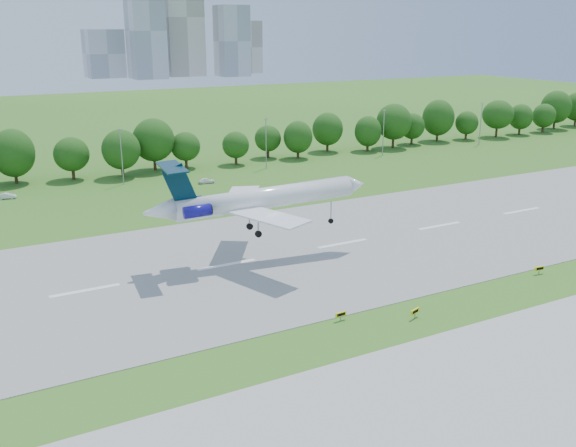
% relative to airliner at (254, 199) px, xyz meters
% --- Properties ---
extents(ground, '(600.00, 600.00, 0.00)m').
position_rel_airliner_xyz_m(ground, '(15.33, -25.19, -9.31)').
color(ground, '#2B5D18').
rests_on(ground, ground).
extents(runway, '(400.00, 45.00, 0.08)m').
position_rel_airliner_xyz_m(runway, '(15.33, -0.19, -9.27)').
color(runway, gray).
rests_on(runway, ground).
extents(taxiway, '(400.00, 23.00, 0.08)m').
position_rel_airliner_xyz_m(taxiway, '(15.33, -43.19, -9.27)').
color(taxiway, '#ADADA8').
rests_on(taxiway, ground).
extents(tree_line, '(288.40, 8.40, 10.40)m').
position_rel_airliner_xyz_m(tree_line, '(15.33, 66.81, -3.12)').
color(tree_line, '#382314').
rests_on(tree_line, ground).
extents(light_poles, '(175.90, 0.25, 12.19)m').
position_rel_airliner_xyz_m(light_poles, '(12.83, 56.81, -2.97)').
color(light_poles, gray).
rests_on(light_poles, ground).
extents(skyline, '(127.00, 52.00, 80.00)m').
position_rel_airliner_xyz_m(skyline, '(115.49, 365.42, 21.15)').
color(skyline, '#B2B2B7').
rests_on(skyline, ground).
extents(airliner, '(34.04, 24.62, 11.28)m').
position_rel_airliner_xyz_m(airliner, '(0.00, 0.00, 0.00)').
color(airliner, white).
rests_on(airliner, ground).
extents(taxi_sign_left, '(1.50, 0.27, 1.05)m').
position_rel_airliner_xyz_m(taxi_sign_left, '(-0.11, -23.46, -8.54)').
color(taxi_sign_left, gray).
rests_on(taxi_sign_left, ground).
extents(taxi_sign_centre, '(1.64, 0.72, 1.17)m').
position_rel_airliner_xyz_m(taxi_sign_centre, '(7.96, -27.10, -8.44)').
color(taxi_sign_centre, gray).
rests_on(taxi_sign_centre, ground).
extents(taxi_sign_right, '(1.59, 0.39, 1.11)m').
position_rel_airliner_xyz_m(taxi_sign_right, '(32.31, -24.18, -8.49)').
color(taxi_sign_right, gray).
rests_on(taxi_sign_right, ground).
extents(service_vehicle_a, '(3.65, 2.03, 1.14)m').
position_rel_airliner_xyz_m(service_vehicle_a, '(-28.51, 55.69, -8.74)').
color(service_vehicle_a, silver).
rests_on(service_vehicle_a, ground).
extents(service_vehicle_b, '(3.66, 1.85, 1.20)m').
position_rel_airliner_xyz_m(service_vehicle_b, '(11.68, 49.10, -8.71)').
color(service_vehicle_b, white).
rests_on(service_vehicle_b, ground).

